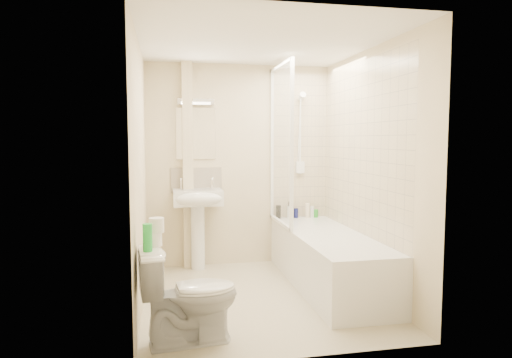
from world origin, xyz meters
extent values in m
plane|color=beige|center=(0.00, 0.00, 0.00)|extent=(2.50, 2.50, 0.00)
cube|color=beige|center=(0.00, 1.25, 1.20)|extent=(2.20, 0.02, 2.40)
cube|color=beige|center=(-1.10, 0.00, 1.20)|extent=(0.02, 2.50, 2.40)
cube|color=beige|center=(1.10, 0.00, 1.20)|extent=(0.02, 2.50, 2.40)
cube|color=white|center=(0.00, 0.00, 2.40)|extent=(2.20, 2.50, 0.02)
cube|color=beige|center=(0.75, 1.24, 1.42)|extent=(0.70, 0.01, 1.75)
cube|color=beige|center=(1.09, 0.20, 1.42)|extent=(0.01, 2.10, 1.75)
cube|color=beige|center=(-0.62, 1.19, 1.20)|extent=(0.12, 0.12, 2.40)
cube|color=beige|center=(-0.52, 1.24, 1.03)|extent=(0.60, 0.02, 0.30)
cube|color=white|center=(-0.52, 1.24, 1.58)|extent=(0.46, 0.01, 0.60)
cube|color=silver|center=(-0.52, 1.22, 1.95)|extent=(0.42, 0.07, 0.07)
cube|color=white|center=(0.75, 0.20, 0.28)|extent=(0.70, 2.10, 0.55)
cube|color=white|center=(0.75, 0.20, 0.49)|extent=(0.56, 1.96, 0.05)
cube|color=white|center=(0.40, 0.80, 1.45)|extent=(0.01, 0.90, 1.80)
cube|color=white|center=(0.40, 1.23, 1.45)|extent=(0.04, 0.04, 1.80)
cube|color=white|center=(0.40, 0.35, 1.45)|extent=(0.04, 0.04, 1.80)
cube|color=white|center=(0.40, 0.80, 2.33)|extent=(0.04, 0.90, 0.04)
cube|color=white|center=(0.40, 0.80, 0.57)|extent=(0.04, 0.90, 0.03)
cylinder|color=white|center=(0.75, 1.22, 1.55)|extent=(0.02, 0.02, 0.90)
cylinder|color=white|center=(0.75, 1.22, 1.10)|extent=(0.05, 0.05, 0.02)
cylinder|color=white|center=(0.75, 1.22, 2.00)|extent=(0.05, 0.05, 0.02)
cylinder|color=white|center=(0.75, 1.15, 2.03)|extent=(0.08, 0.11, 0.11)
cube|color=white|center=(0.75, 1.21, 1.17)|extent=(0.10, 0.05, 0.14)
cylinder|color=white|center=(0.73, 1.19, 1.60)|extent=(0.01, 0.13, 0.84)
cylinder|color=white|center=(-0.52, 1.08, 0.37)|extent=(0.16, 0.16, 0.75)
cube|color=white|center=(-0.52, 1.05, 0.85)|extent=(0.55, 0.43, 0.17)
ellipsoid|color=white|center=(-0.52, 0.88, 0.85)|extent=(0.55, 0.23, 0.17)
cube|color=silver|center=(-0.52, 1.05, 0.92)|extent=(0.38, 0.28, 0.04)
cylinder|color=white|center=(-0.70, 1.16, 0.99)|extent=(0.03, 0.03, 0.10)
cylinder|color=white|center=(-0.34, 1.16, 0.99)|extent=(0.03, 0.03, 0.10)
sphere|color=white|center=(-0.70, 1.16, 1.05)|extent=(0.04, 0.04, 0.04)
sphere|color=white|center=(-0.34, 1.16, 1.05)|extent=(0.04, 0.04, 0.04)
cylinder|color=black|center=(0.47, 1.16, 0.63)|extent=(0.06, 0.06, 0.16)
cylinder|color=white|center=(0.61, 1.16, 0.62)|extent=(0.06, 0.06, 0.15)
cylinder|color=black|center=(0.62, 1.16, 0.65)|extent=(0.06, 0.06, 0.20)
cylinder|color=navy|center=(0.69, 1.16, 0.61)|extent=(0.05, 0.05, 0.12)
cylinder|color=#FAE6C1|center=(0.83, 1.16, 0.64)|extent=(0.06, 0.06, 0.18)
cylinder|color=silver|center=(0.89, 1.16, 0.62)|extent=(0.05, 0.05, 0.14)
cylinder|color=green|center=(0.94, 1.16, 0.60)|extent=(0.07, 0.07, 0.10)
imported|color=white|center=(-0.72, -0.85, 0.36)|extent=(0.56, 0.80, 0.73)
cylinder|color=white|center=(-0.97, -0.78, 0.78)|extent=(0.12, 0.12, 0.10)
cylinder|color=white|center=(-0.95, -0.79, 0.89)|extent=(0.11, 0.11, 0.11)
cylinder|color=green|center=(-1.01, -0.94, 0.83)|extent=(0.07, 0.07, 0.20)
camera|label=1|loc=(-0.88, -4.18, 1.52)|focal=32.00mm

